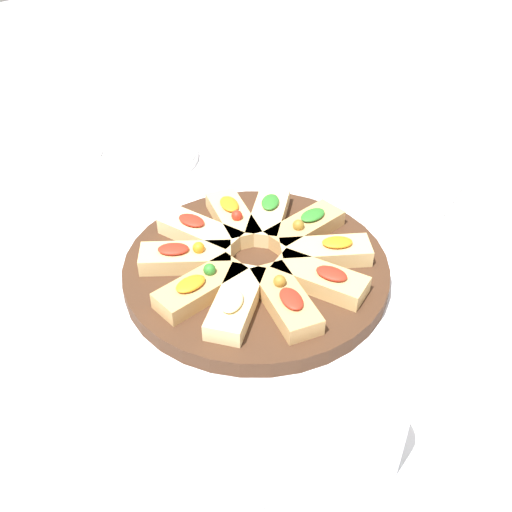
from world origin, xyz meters
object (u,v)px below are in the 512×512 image
serving_board (256,269)px  napkin_stack (413,191)px  water_glass (371,436)px  plate_right (147,156)px

serving_board → napkin_stack: size_ratio=2.66×
serving_board → napkin_stack: serving_board is taller
water_glass → napkin_stack: (0.29, -0.43, -0.04)m
serving_board → napkin_stack: (-0.00, -0.34, -0.01)m
napkin_stack → serving_board: bearing=89.6°
plate_right → water_glass: bearing=167.5°
plate_right → napkin_stack: size_ratio=1.35×
plate_right → water_glass: 0.69m
plate_right → napkin_stack: 0.47m
napkin_stack → water_glass: bearing=124.1°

